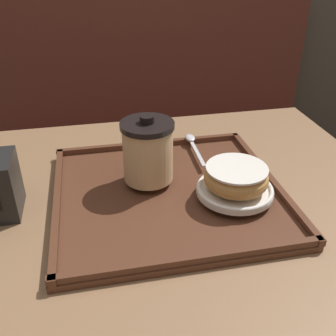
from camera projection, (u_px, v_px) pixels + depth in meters
booth_bench at (161, 166)px, 1.73m from camera, size 1.31×0.44×1.00m
cafe_table at (167, 266)px, 0.83m from camera, size 0.91×0.75×0.76m
serving_tray at (168, 194)px, 0.74m from camera, size 0.42×0.39×0.02m
coffee_cup_front at (148, 151)px, 0.73m from camera, size 0.10×0.10×0.13m
plate_with_chocolate_donut at (235, 190)px, 0.71m from camera, size 0.14×0.14×0.01m
donut_chocolate_glazed at (236, 177)px, 0.70m from camera, size 0.12×0.12×0.04m
spoon at (192, 142)px, 0.88m from camera, size 0.02×0.14×0.01m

